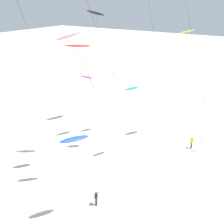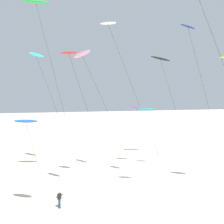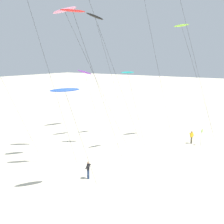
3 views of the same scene
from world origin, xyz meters
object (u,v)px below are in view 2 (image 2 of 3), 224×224
(kite_white, at_px, (109,26))
(kite_pink, at_px, (82,55))
(kite_black, at_px, (160,59))
(kite_blue, at_px, (26,122))
(kite_green, at_px, (36,3))
(kite_red, at_px, (70,55))
(kite_cyan, at_px, (36,55))
(kite_teal, at_px, (146,110))
(kite_navy, at_px, (189,31))
(kite_flyer_nearest, at_px, (59,199))
(kite_purple, at_px, (137,108))

(kite_white, distance_m, kite_pink, 5.19)
(kite_black, bearing_deg, kite_blue, -149.06)
(kite_green, xyz_separation_m, kite_red, (3.53, -4.38, -6.76))
(kite_white, bearing_deg, kite_black, 30.30)
(kite_cyan, xyz_separation_m, kite_black, (19.71, -1.83, 0.06))
(kite_blue, bearing_deg, kite_teal, 7.61)
(kite_blue, relative_size, kite_pink, 0.53)
(kite_teal, bearing_deg, kite_pink, 153.19)
(kite_cyan, xyz_separation_m, kite_teal, (12.66, -11.90, -7.75))
(kite_navy, xyz_separation_m, kite_black, (0.66, 8.55, -1.90))
(kite_cyan, height_order, kite_green, kite_green)
(kite_red, distance_m, kite_flyer_nearest, 14.49)
(kite_navy, xyz_separation_m, kite_teal, (-6.39, -1.52, -9.70))
(kite_navy, xyz_separation_m, kite_flyer_nearest, (-16.13, -3.19, -18.06))
(kite_navy, distance_m, kite_flyer_nearest, 24.43)
(kite_blue, height_order, kite_purple, kite_purple)
(kite_teal, height_order, kite_purple, kite_purple)
(kite_teal, bearing_deg, kite_black, 55.01)
(kite_navy, xyz_separation_m, kite_blue, (-18.94, -3.20, -10.43))
(kite_green, bearing_deg, kite_red, -51.18)
(kite_black, relative_size, kite_red, 1.14)
(kite_navy, xyz_separation_m, kite_cyan, (-19.05, 10.38, -1.96))
(kite_white, bearing_deg, kite_blue, -148.36)
(kite_black, xyz_separation_m, kite_pink, (-13.79, -6.66, -1.36))
(kite_pink, bearing_deg, kite_black, 25.77)
(kite_white, bearing_deg, kite_red, -147.89)
(kite_navy, height_order, kite_white, kite_white)
(kite_green, bearing_deg, kite_pink, -19.02)
(kite_navy, relative_size, kite_cyan, 1.12)
(kite_navy, distance_m, kite_pink, 13.67)
(kite_teal, bearing_deg, kite_white, 129.74)
(kite_purple, bearing_deg, kite_black, 20.41)
(kite_navy, relative_size, kite_black, 1.12)
(kite_navy, relative_size, kite_blue, 2.28)
(kite_navy, height_order, kite_blue, kite_navy)
(kite_black, height_order, kite_flyer_nearest, kite_black)
(kite_white, relative_size, kite_blue, 2.31)
(kite_green, bearing_deg, kite_teal, -23.53)
(kite_navy, bearing_deg, kite_flyer_nearest, -168.81)
(kite_black, height_order, kite_blue, kite_black)
(kite_red, bearing_deg, kite_blue, -148.93)
(kite_green, relative_size, kite_red, 1.44)
(kite_blue, xyz_separation_m, kite_purple, (14.69, 9.92, 0.48))
(kite_cyan, height_order, kite_teal, kite_cyan)
(kite_teal, bearing_deg, kite_purple, 75.42)
(kite_green, bearing_deg, kite_purple, 12.20)
(kite_teal, bearing_deg, kite_red, 174.46)
(kite_white, distance_m, kite_flyer_nearest, 20.54)
(kite_navy, relative_size, kite_red, 1.28)
(kite_purple, bearing_deg, kite_red, -144.87)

